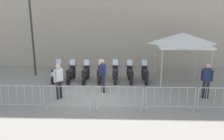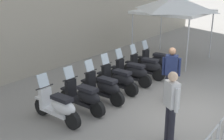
{
  "view_description": "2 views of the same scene",
  "coord_description": "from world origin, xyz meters",
  "px_view_note": "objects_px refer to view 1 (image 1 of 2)",
  "views": [
    {
      "loc": [
        1.35,
        -10.93,
        4.27
      ],
      "look_at": [
        0.68,
        1.65,
        0.91
      ],
      "focal_mm": 37.31,
      "sensor_mm": 36.0,
      "label": 1
    },
    {
      "loc": [
        -7.32,
        -3.12,
        3.71
      ],
      "look_at": [
        -0.8,
        1.95,
        1.04
      ],
      "focal_mm": 46.74,
      "sensor_mm": 36.0,
      "label": 2
    }
  ],
  "objects_px": {
    "barrier_segment_1": "(17,97)",
    "street_lamp": "(32,27)",
    "motorcycle_5": "(130,75)",
    "officer_mid_plaza": "(59,79)",
    "barrier_segment_5": "(223,100)",
    "officer_by_barriers": "(207,79)",
    "motorcycle_1": "(71,74)",
    "barrier_segment_4": "(170,99)",
    "officer_near_row_end": "(103,74)",
    "motorcycle_2": "(85,75)",
    "canopy_tent": "(182,39)",
    "barrier_segment_2": "(67,98)",
    "barrier_segment_3": "(119,98)",
    "motorcycle_6": "(145,75)",
    "motorcycle_4": "(115,74)",
    "motorcycle_3": "(100,74)",
    "motorcycle_0": "(56,74)"
  },
  "relations": [
    {
      "from": "barrier_segment_1",
      "to": "street_lamp",
      "type": "height_order",
      "value": "street_lamp"
    },
    {
      "from": "motorcycle_5",
      "to": "officer_mid_plaza",
      "type": "distance_m",
      "value": 4.5
    },
    {
      "from": "barrier_segment_5",
      "to": "officer_by_barriers",
      "type": "distance_m",
      "value": 1.58
    },
    {
      "from": "motorcycle_1",
      "to": "street_lamp",
      "type": "height_order",
      "value": "street_lamp"
    },
    {
      "from": "barrier_segment_4",
      "to": "officer_near_row_end",
      "type": "bearing_deg",
      "value": 145.16
    },
    {
      "from": "barrier_segment_4",
      "to": "barrier_segment_5",
      "type": "distance_m",
      "value": 2.21
    },
    {
      "from": "motorcycle_2",
      "to": "canopy_tent",
      "type": "distance_m",
      "value": 6.03
    },
    {
      "from": "motorcycle_5",
      "to": "barrier_segment_2",
      "type": "relative_size",
      "value": 0.81
    },
    {
      "from": "officer_mid_plaza",
      "to": "officer_by_barriers",
      "type": "xyz_separation_m",
      "value": [
        7.09,
        0.44,
        0.0
      ]
    },
    {
      "from": "officer_by_barriers",
      "to": "canopy_tent",
      "type": "height_order",
      "value": "canopy_tent"
    },
    {
      "from": "barrier_segment_1",
      "to": "barrier_segment_4",
      "type": "relative_size",
      "value": 1.0
    },
    {
      "from": "motorcycle_2",
      "to": "barrier_segment_3",
      "type": "distance_m",
      "value": 4.35
    },
    {
      "from": "motorcycle_6",
      "to": "barrier_segment_2",
      "type": "distance_m",
      "value": 5.44
    },
    {
      "from": "officer_by_barriers",
      "to": "motorcycle_5",
      "type": "bearing_deg",
      "value": 146.85
    },
    {
      "from": "motorcycle_1",
      "to": "motorcycle_2",
      "type": "bearing_deg",
      "value": 0.05
    },
    {
      "from": "officer_near_row_end",
      "to": "officer_mid_plaza",
      "type": "relative_size",
      "value": 1.0
    },
    {
      "from": "motorcycle_1",
      "to": "motorcycle_6",
      "type": "xyz_separation_m",
      "value": [
        4.43,
        0.14,
        0.0
      ]
    },
    {
      "from": "motorcycle_4",
      "to": "motorcycle_3",
      "type": "bearing_deg",
      "value": -176.61
    },
    {
      "from": "motorcycle_4",
      "to": "officer_mid_plaza",
      "type": "relative_size",
      "value": 1.0
    },
    {
      "from": "motorcycle_1",
      "to": "officer_by_barriers",
      "type": "bearing_deg",
      "value": -17.39
    },
    {
      "from": "motorcycle_0",
      "to": "street_lamp",
      "type": "relative_size",
      "value": 0.34
    },
    {
      "from": "barrier_segment_5",
      "to": "street_lamp",
      "type": "relative_size",
      "value": 0.42
    },
    {
      "from": "barrier_segment_3",
      "to": "officer_mid_plaza",
      "type": "relative_size",
      "value": 1.23
    },
    {
      "from": "motorcycle_6",
      "to": "canopy_tent",
      "type": "bearing_deg",
      "value": 11.28
    },
    {
      "from": "barrier_segment_1",
      "to": "barrier_segment_3",
      "type": "height_order",
      "value": "same"
    },
    {
      "from": "barrier_segment_3",
      "to": "officer_near_row_end",
      "type": "height_order",
      "value": "officer_near_row_end"
    },
    {
      "from": "motorcycle_1",
      "to": "motorcycle_5",
      "type": "relative_size",
      "value": 1.0
    },
    {
      "from": "motorcycle_2",
      "to": "barrier_segment_4",
      "type": "height_order",
      "value": "motorcycle_2"
    },
    {
      "from": "barrier_segment_3",
      "to": "officer_mid_plaza",
      "type": "bearing_deg",
      "value": 158.48
    },
    {
      "from": "motorcycle_3",
      "to": "barrier_segment_4",
      "type": "height_order",
      "value": "motorcycle_3"
    },
    {
      "from": "motorcycle_1",
      "to": "officer_near_row_end",
      "type": "xyz_separation_m",
      "value": [
        2.09,
        -1.64,
        0.53
      ]
    },
    {
      "from": "motorcycle_5",
      "to": "street_lamp",
      "type": "height_order",
      "value": "street_lamp"
    },
    {
      "from": "motorcycle_3",
      "to": "barrier_segment_4",
      "type": "xyz_separation_m",
      "value": [
        3.39,
        -3.87,
        0.07
      ]
    },
    {
      "from": "motorcycle_0",
      "to": "motorcycle_2",
      "type": "xyz_separation_m",
      "value": [
        1.77,
        -0.07,
        0.0
      ]
    },
    {
      "from": "motorcycle_3",
      "to": "motorcycle_5",
      "type": "xyz_separation_m",
      "value": [
        1.78,
        0.02,
        0.0
      ]
    },
    {
      "from": "officer_near_row_end",
      "to": "canopy_tent",
      "type": "distance_m",
      "value": 5.19
    },
    {
      "from": "barrier_segment_2",
      "to": "barrier_segment_5",
      "type": "height_order",
      "value": "same"
    },
    {
      "from": "motorcycle_2",
      "to": "motorcycle_4",
      "type": "xyz_separation_m",
      "value": [
        1.77,
        0.14,
        0.0
      ]
    },
    {
      "from": "motorcycle_4",
      "to": "street_lamp",
      "type": "height_order",
      "value": "street_lamp"
    },
    {
      "from": "motorcycle_2",
      "to": "canopy_tent",
      "type": "bearing_deg",
      "value": 5.65
    },
    {
      "from": "officer_mid_plaza",
      "to": "motorcycle_5",
      "type": "bearing_deg",
      "value": 38.65
    },
    {
      "from": "barrier_segment_3",
      "to": "street_lamp",
      "type": "distance_m",
      "value": 7.96
    },
    {
      "from": "motorcycle_0",
      "to": "barrier_segment_3",
      "type": "bearing_deg",
      "value": -45.37
    },
    {
      "from": "motorcycle_4",
      "to": "motorcycle_6",
      "type": "height_order",
      "value": "same"
    },
    {
      "from": "motorcycle_6",
      "to": "motorcycle_2",
      "type": "bearing_deg",
      "value": -177.75
    },
    {
      "from": "street_lamp",
      "to": "motorcycle_1",
      "type": "bearing_deg",
      "value": -25.51
    },
    {
      "from": "motorcycle_6",
      "to": "street_lamp",
      "type": "xyz_separation_m",
      "value": [
        -7.04,
        1.1,
        2.67
      ]
    },
    {
      "from": "barrier_segment_1",
      "to": "motorcycle_0",
      "type": "bearing_deg",
      "value": 81.84
    },
    {
      "from": "motorcycle_1",
      "to": "barrier_segment_3",
      "type": "bearing_deg",
      "value": -52.3
    },
    {
      "from": "motorcycle_3",
      "to": "motorcycle_0",
      "type": "bearing_deg",
      "value": -179.52
    }
  ]
}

